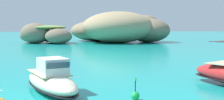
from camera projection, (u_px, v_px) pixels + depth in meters
islet_large at (121, 29)px, 83.03m from camera, size 30.40×30.72×8.40m
islet_small at (45, 34)px, 78.42m from camera, size 16.80×16.54×5.31m
motorboat_cream at (51, 80)px, 21.15m from camera, size 5.35×8.68×2.46m
channel_buoy at (135, 95)px, 18.78m from camera, size 0.56×0.56×1.48m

